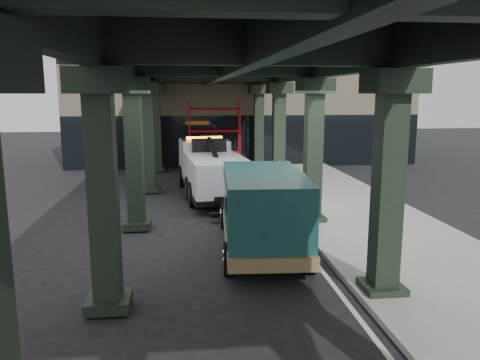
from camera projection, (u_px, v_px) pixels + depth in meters
ground at (245, 244)px, 14.17m from camera, size 90.00×90.00×0.00m
sidewalk at (363, 220)px, 16.62m from camera, size 5.00×40.00×0.15m
lane_stripe at (286, 224)px, 16.32m from camera, size 0.12×38.00×0.01m
viaduct at (225, 63)px, 15.08m from camera, size 7.40×32.00×6.40m
building at (237, 101)px, 33.20m from camera, size 22.00×10.00×8.00m
scaffolding at (214, 134)px, 28.09m from camera, size 3.08×0.88×4.00m
tow_truck at (210, 167)px, 20.90m from camera, size 2.99×8.15×2.62m
towed_van at (262, 208)px, 13.43m from camera, size 2.62×5.92×2.35m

